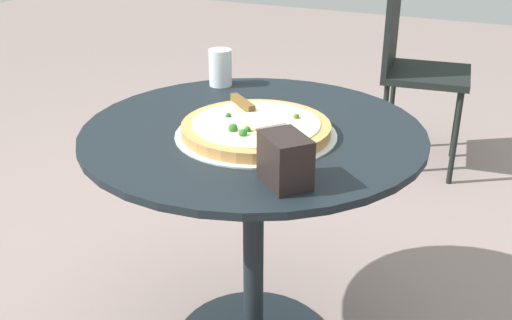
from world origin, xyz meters
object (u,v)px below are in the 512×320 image
object	(u,v)px
pizza_on_tray	(256,129)
napkin_dispenser	(285,160)
pizza_server	(251,110)
drinking_cup	(220,68)
patio_table	(253,191)
patio_chair_far	(412,55)

from	to	relation	value
pizza_on_tray	napkin_dispenser	xyz separation A→B (m)	(0.21, 0.16, 0.04)
pizza_server	drinking_cup	xyz separation A→B (m)	(-0.30, -0.24, -0.00)
drinking_cup	napkin_dispenser	bearing A→B (deg)	38.92
patio_table	pizza_server	distance (m)	0.23
pizza_on_tray	napkin_dispenser	bearing A→B (deg)	37.45
pizza_server	drinking_cup	distance (m)	0.39
patio_table	patio_chair_far	size ratio (longest dim) A/B	0.92
pizza_on_tray	napkin_dispenser	distance (m)	0.27
patio_table	patio_chair_far	distance (m)	1.45
patio_chair_far	pizza_server	bearing A→B (deg)	-3.81
pizza_on_tray	patio_chair_far	bearing A→B (deg)	176.96
pizza_server	pizza_on_tray	bearing A→B (deg)	53.67
patio_table	napkin_dispenser	size ratio (longest dim) A/B	7.88
patio_table	napkin_dispenser	world-z (taller)	napkin_dispenser
pizza_server	drinking_cup	bearing A→B (deg)	-140.97
patio_chair_far	drinking_cup	bearing A→B (deg)	-16.23
patio_table	patio_chair_far	world-z (taller)	patio_chair_far
pizza_on_tray	pizza_server	bearing A→B (deg)	-126.33
napkin_dispenser	pizza_server	bearing A→B (deg)	-9.64
pizza_on_tray	drinking_cup	xyz separation A→B (m)	(-0.31, -0.26, 0.04)
pizza_server	patio_chair_far	distance (m)	1.49
napkin_dispenser	patio_table	bearing A→B (deg)	-11.45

